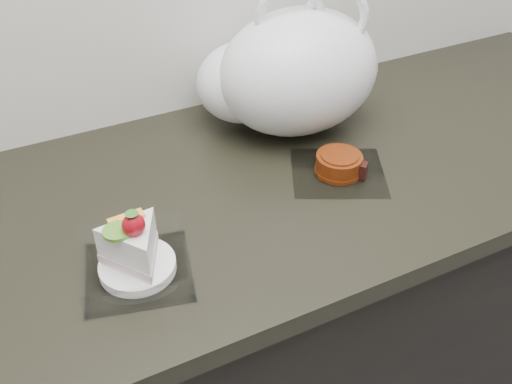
# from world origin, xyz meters

# --- Properties ---
(counter) EXTENTS (2.04, 0.64, 0.90)m
(counter) POSITION_xyz_m (0.00, 1.69, 0.45)
(counter) COLOR black
(counter) RESTS_ON ground
(cake_tray) EXTENTS (0.19, 0.19, 0.13)m
(cake_tray) POSITION_xyz_m (-0.21, 1.56, 0.93)
(cake_tray) COLOR white
(cake_tray) RESTS_ON counter
(mooncake_wrap) EXTENTS (0.23, 0.22, 0.04)m
(mooncake_wrap) POSITION_xyz_m (0.21, 1.64, 0.92)
(mooncake_wrap) COLOR white
(mooncake_wrap) RESTS_ON counter
(plastic_bag) EXTENTS (0.42, 0.36, 0.31)m
(plastic_bag) POSITION_xyz_m (0.20, 1.83, 1.02)
(plastic_bag) COLOR white
(plastic_bag) RESTS_ON counter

